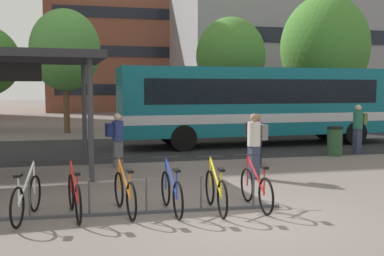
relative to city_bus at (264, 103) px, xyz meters
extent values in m
plane|color=#6B605B|center=(-4.44, -10.03, -1.78)|extent=(200.00, 200.00, 0.00)
cube|color=#232326|center=(-4.44, 0.00, -1.77)|extent=(80.00, 7.20, 0.01)
cube|color=#0F6070|center=(-0.06, 0.00, 0.07)|extent=(12.10, 3.05, 2.70)
cube|color=silver|center=(-0.06, 0.00, -0.58)|extent=(12.12, 3.07, 0.36)
cube|color=black|center=(5.38, 0.22, 1.20)|extent=(1.09, 2.33, 0.40)
cube|color=black|center=(5.91, 0.25, 0.34)|extent=(0.17, 2.19, 1.40)
cube|color=black|center=(-0.41, 1.23, 0.48)|extent=(9.83, 0.47, 0.97)
cube|color=black|center=(-0.31, -1.26, 0.48)|extent=(9.83, 0.47, 0.97)
cylinder|color=black|center=(3.61, 1.31, -1.28)|extent=(1.01, 0.34, 1.00)
cylinder|color=black|center=(3.70, -1.00, -1.28)|extent=(1.01, 0.34, 1.00)
cylinder|color=black|center=(-3.83, 1.00, -1.28)|extent=(1.01, 0.34, 1.00)
cylinder|color=black|center=(-3.73, -1.31, -1.28)|extent=(1.01, 0.34, 1.00)
cube|color=#47474C|center=(-6.08, -9.44, -1.75)|extent=(5.24, 0.31, 0.06)
cylinder|color=#47474C|center=(-8.18, -9.35, -1.43)|extent=(0.04, 0.04, 0.70)
cylinder|color=#47474C|center=(-7.13, -9.40, -1.43)|extent=(0.04, 0.04, 0.70)
cylinder|color=#47474C|center=(-6.08, -9.44, -1.43)|extent=(0.04, 0.04, 0.70)
cylinder|color=#47474C|center=(-5.04, -9.49, -1.43)|extent=(0.04, 0.04, 0.70)
cylinder|color=#47474C|center=(-3.99, -9.53, -1.43)|extent=(0.04, 0.04, 0.70)
torus|color=black|center=(-8.15, -8.82, -1.42)|extent=(0.15, 0.70, 0.70)
torus|color=black|center=(-8.31, -9.83, -1.42)|extent=(0.15, 0.70, 0.70)
cube|color=silver|center=(-8.23, -9.31, -1.11)|extent=(0.18, 0.91, 0.58)
cylinder|color=silver|center=(-8.29, -9.73, -1.16)|extent=(0.03, 0.03, 0.55)
cube|color=black|center=(-8.29, -9.73, -0.90)|extent=(0.13, 0.23, 0.05)
cylinder|color=silver|center=(-8.15, -8.84, -1.11)|extent=(0.04, 0.04, 0.65)
cylinder|color=black|center=(-8.15, -8.84, -0.80)|extent=(0.52, 0.11, 0.03)
torus|color=black|center=(-7.48, -8.85, -1.42)|extent=(0.16, 0.70, 0.70)
torus|color=black|center=(-7.31, -9.86, -1.42)|extent=(0.16, 0.70, 0.70)
cube|color=red|center=(-7.40, -9.34, -1.11)|extent=(0.18, 0.91, 0.58)
cylinder|color=red|center=(-7.33, -9.76, -1.16)|extent=(0.03, 0.03, 0.55)
cube|color=black|center=(-7.33, -9.76, -0.90)|extent=(0.13, 0.23, 0.05)
cylinder|color=red|center=(-7.47, -8.87, -1.11)|extent=(0.04, 0.04, 0.65)
cylinder|color=black|center=(-7.47, -8.87, -0.80)|extent=(0.52, 0.11, 0.03)
torus|color=black|center=(-6.56, -8.83, -1.42)|extent=(0.16, 0.70, 0.70)
torus|color=black|center=(-6.40, -9.83, -1.42)|extent=(0.16, 0.70, 0.70)
cube|color=orange|center=(-6.48, -9.31, -1.11)|extent=(0.18, 0.91, 0.58)
cylinder|color=orange|center=(-6.41, -9.73, -1.16)|extent=(0.03, 0.03, 0.55)
cube|color=black|center=(-6.41, -9.73, -0.90)|extent=(0.13, 0.23, 0.05)
cylinder|color=orange|center=(-6.56, -8.84, -1.11)|extent=(0.04, 0.04, 0.65)
cylinder|color=black|center=(-6.56, -8.84, -0.80)|extent=(0.52, 0.11, 0.03)
torus|color=black|center=(-5.64, -8.93, -1.42)|extent=(0.09, 0.71, 0.70)
torus|color=black|center=(-5.58, -9.95, -1.42)|extent=(0.09, 0.71, 0.70)
cube|color=#1E3DB2|center=(-5.61, -9.42, -1.11)|extent=(0.09, 0.92, 0.58)
cylinder|color=#1E3DB2|center=(-5.58, -9.85, -1.16)|extent=(0.03, 0.03, 0.55)
cube|color=black|center=(-5.58, -9.85, -0.90)|extent=(0.11, 0.23, 0.05)
cylinder|color=#1E3DB2|center=(-5.64, -8.95, -1.11)|extent=(0.03, 0.03, 0.65)
cylinder|color=black|center=(-5.64, -8.95, -0.80)|extent=(0.52, 0.06, 0.03)
torus|color=black|center=(-4.74, -9.04, -1.42)|extent=(0.07, 0.71, 0.70)
torus|color=black|center=(-4.78, -10.06, -1.42)|extent=(0.07, 0.71, 0.70)
cube|color=yellow|center=(-4.76, -9.53, -1.11)|extent=(0.06, 0.92, 0.58)
cylinder|color=yellow|center=(-4.78, -9.96, -1.16)|extent=(0.03, 0.03, 0.55)
cube|color=black|center=(-4.78, -9.96, -0.90)|extent=(0.11, 0.22, 0.05)
cylinder|color=yellow|center=(-4.74, -9.06, -1.11)|extent=(0.03, 0.03, 0.65)
cylinder|color=black|center=(-4.74, -9.06, -0.80)|extent=(0.52, 0.05, 0.03)
torus|color=black|center=(-3.93, -8.98, -1.42)|extent=(0.05, 0.70, 0.70)
torus|color=black|center=(-3.92, -10.00, -1.42)|extent=(0.05, 0.70, 0.70)
cube|color=red|center=(-3.92, -9.47, -1.11)|extent=(0.04, 0.92, 0.58)
cylinder|color=red|center=(-3.92, -9.90, -1.16)|extent=(0.03, 0.03, 0.55)
cube|color=black|center=(-3.92, -9.90, -0.90)|extent=(0.10, 0.22, 0.05)
cylinder|color=red|center=(-3.93, -9.00, -1.11)|extent=(0.03, 0.03, 0.65)
cylinder|color=black|center=(-3.93, -9.00, -0.80)|extent=(0.52, 0.03, 0.03)
cylinder|color=#38383D|center=(-7.10, -6.28, -0.23)|extent=(0.15, 0.15, 3.09)
cylinder|color=#38383D|center=(-7.31, -3.65, -0.23)|extent=(0.15, 0.15, 3.09)
cube|color=black|center=(-2.10, -4.73, -1.37)|extent=(0.29, 0.32, 0.80)
cylinder|color=#7F4C93|center=(-2.10, -4.73, -0.69)|extent=(0.45, 0.45, 0.56)
sphere|color=#936B4C|center=(-2.10, -4.73, -0.30)|extent=(0.22, 0.22, 0.22)
cube|color=maroon|center=(-2.20, -4.49, -0.66)|extent=(0.33, 0.28, 0.40)
cube|color=#2D3851|center=(-2.96, -6.78, -1.34)|extent=(0.30, 0.26, 0.87)
cylinder|color=beige|center=(-2.96, -6.78, -0.60)|extent=(0.41, 0.41, 0.63)
sphere|color=#936B4C|center=(-2.96, -6.78, -0.17)|extent=(0.22, 0.22, 0.22)
cube|color=slate|center=(-2.71, -6.71, -0.56)|extent=(0.24, 0.32, 0.40)
cube|color=#565660|center=(-6.33, -4.19, -1.37)|extent=(0.30, 0.26, 0.80)
cylinder|color=navy|center=(-6.33, -4.19, -0.68)|extent=(0.42, 0.42, 0.59)
sphere|color=beige|center=(-6.33, -4.19, -0.27)|extent=(0.22, 0.22, 0.22)
cube|color=navy|center=(-6.58, -4.26, -0.65)|extent=(0.25, 0.32, 0.40)
cube|color=#2D3851|center=(2.40, -3.19, -1.32)|extent=(0.31, 0.26, 0.91)
cylinder|color=#23664C|center=(2.40, -3.19, -0.54)|extent=(0.42, 0.42, 0.65)
sphere|color=tan|center=(2.40, -3.19, -0.11)|extent=(0.22, 0.22, 0.22)
cube|color=#56602D|center=(2.65, -3.12, -0.51)|extent=(0.25, 0.32, 0.40)
cylinder|color=#284C2D|center=(1.26, -3.56, -1.30)|extent=(0.52, 0.52, 0.95)
cylinder|color=black|center=(1.26, -3.56, -0.79)|extent=(0.55, 0.55, 0.08)
cylinder|color=brown|center=(-0.10, 4.36, -0.59)|extent=(0.32, 0.32, 2.37)
ellipsoid|color=#427A2D|center=(-0.10, 4.36, 2.27)|extent=(3.56, 3.56, 3.95)
cylinder|color=brown|center=(6.06, 5.94, -0.66)|extent=(0.32, 0.32, 2.23)
ellipsoid|color=#427A2D|center=(6.06, 5.94, 2.99)|extent=(5.04, 5.04, 5.97)
cylinder|color=brown|center=(-8.45, 7.05, -0.48)|extent=(0.32, 0.32, 2.58)
ellipsoid|color=#4C8E3D|center=(-8.45, 7.05, 2.65)|extent=(3.69, 3.69, 4.32)
cube|color=black|center=(10.75, 12.96, 0.59)|extent=(18.58, 0.06, 1.10)
cube|color=black|center=(10.75, 12.96, 4.53)|extent=(18.58, 0.06, 1.10)
cube|color=brown|center=(-4.30, 34.20, 5.95)|extent=(14.77, 12.03, 15.45)
cube|color=black|center=(-4.30, 28.16, 0.54)|extent=(13.00, 0.06, 1.10)
cube|color=black|center=(-4.30, 28.16, 4.40)|extent=(13.00, 0.06, 1.10)
cube|color=black|center=(-4.30, 28.16, 8.26)|extent=(13.00, 0.06, 1.10)
camera|label=1|loc=(-7.02, -17.58, 0.56)|focal=41.35mm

